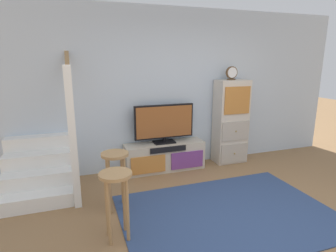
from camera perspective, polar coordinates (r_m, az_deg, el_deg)
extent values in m
plane|color=olive|center=(3.24, 18.28, -22.19)|extent=(20.00, 20.00, 0.00)
cube|color=silver|center=(4.84, 1.69, 7.57)|extent=(6.40, 0.12, 2.70)
cube|color=navy|center=(3.65, 12.38, -17.30)|extent=(2.60, 1.80, 0.01)
cube|color=#BCB29E|center=(4.75, -0.70, -6.31)|extent=(1.36, 0.36, 0.48)
cube|color=#BC7533|center=(4.50, -4.08, -8.02)|extent=(0.57, 0.02, 0.29)
cube|color=#70387F|center=(4.71, 4.01, -7.03)|extent=(0.57, 0.02, 0.29)
cube|color=black|center=(4.52, 0.06, -4.88)|extent=(0.61, 0.02, 0.09)
cube|color=black|center=(4.69, -0.79, -3.32)|extent=(0.36, 0.22, 0.02)
cylinder|color=black|center=(4.68, -0.79, -2.83)|extent=(0.05, 0.05, 0.06)
cube|color=black|center=(4.60, -0.80, 0.94)|extent=(1.02, 0.05, 0.57)
cube|color=brown|center=(4.57, -0.69, 0.87)|extent=(0.97, 0.01, 0.52)
cube|color=beige|center=(5.14, 12.84, 0.88)|extent=(0.58, 0.34, 1.51)
cube|color=#ADA497|center=(5.14, 13.56, -5.52)|extent=(0.53, 0.02, 0.35)
sphere|color=olive|center=(5.13, 13.67, -5.58)|extent=(0.03, 0.03, 0.03)
cube|color=#ADA497|center=(5.02, 13.83, -1.03)|extent=(0.53, 0.02, 0.35)
sphere|color=olive|center=(5.01, 13.94, -1.08)|extent=(0.03, 0.03, 0.03)
cube|color=#BC7533|center=(4.91, 14.19, 5.16)|extent=(0.49, 0.02, 0.48)
cube|color=#4C3823|center=(4.99, 12.97, 9.42)|extent=(0.13, 0.08, 0.02)
cylinder|color=brown|center=(4.98, 13.04, 10.76)|extent=(0.21, 0.04, 0.21)
cylinder|color=silver|center=(4.96, 13.20, 10.74)|extent=(0.18, 0.01, 0.18)
cube|color=white|center=(4.02, -25.55, -13.85)|extent=(0.90, 0.26, 0.19)
cube|color=white|center=(4.22, -25.31, -11.11)|extent=(0.90, 0.26, 0.38)
cube|color=white|center=(4.42, -25.10, -8.62)|extent=(0.90, 0.26, 0.57)
cube|color=white|center=(4.63, -24.91, -6.35)|extent=(0.90, 0.26, 0.76)
cube|color=white|center=(4.85, -24.74, -4.27)|extent=(0.90, 0.26, 0.95)
cube|color=white|center=(3.57, -19.12, -2.75)|extent=(0.09, 0.09, 1.80)
cube|color=#9E7547|center=(4.09, -20.06, 10.58)|extent=(0.06, 1.33, 0.99)
cylinder|color=#A37A4C|center=(2.95, -12.12, -17.37)|extent=(0.04, 0.04, 0.71)
cylinder|color=#A37A4C|center=(2.97, -8.39, -16.95)|extent=(0.04, 0.04, 0.71)
cylinder|color=#A37A4C|center=(3.11, -12.57, -15.64)|extent=(0.04, 0.04, 0.71)
cylinder|color=#A37A4C|center=(3.13, -9.05, -15.27)|extent=(0.04, 0.04, 0.71)
cylinder|color=#A37A4C|center=(2.87, -10.86, -9.83)|extent=(0.34, 0.34, 0.03)
cylinder|color=#A37A4C|center=(3.49, -12.02, -12.22)|extent=(0.04, 0.04, 0.71)
cylinder|color=#A37A4C|center=(3.51, -8.93, -11.90)|extent=(0.04, 0.04, 0.71)
cylinder|color=#A37A4C|center=(3.66, -12.39, -10.98)|extent=(0.04, 0.04, 0.71)
cylinder|color=#A37A4C|center=(3.68, -9.46, -10.68)|extent=(0.04, 0.04, 0.71)
cylinder|color=#A37A4C|center=(3.44, -10.97, -5.78)|extent=(0.34, 0.34, 0.03)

